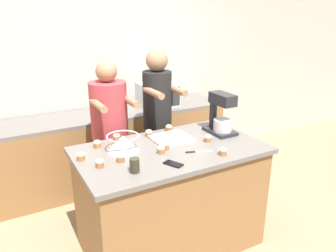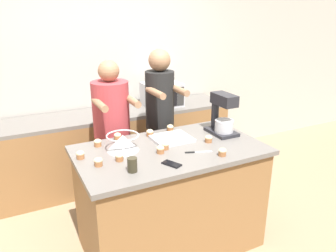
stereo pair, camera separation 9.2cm
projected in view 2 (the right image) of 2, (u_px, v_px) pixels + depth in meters
ground_plane at (170, 242)px, 3.02m from camera, size 16.00×16.00×0.00m
back_wall at (106, 68)px, 4.03m from camera, size 10.00×0.06×2.70m
island_counter at (170, 197)px, 2.86m from camera, size 1.55×0.88×0.94m
back_counter at (119, 146)px, 4.04m from camera, size 2.80×0.60×0.88m
person_left at (113, 138)px, 3.23m from camera, size 0.36×0.52×1.59m
person_right at (160, 124)px, 3.42m from camera, size 0.31×0.49×1.67m
stand_mixer at (222, 116)px, 2.97m from camera, size 0.20×0.30×0.38m
mixing_bowl at (123, 142)px, 2.64m from camera, size 0.27×0.27×0.13m
baking_tray at (172, 138)px, 2.87m from camera, size 0.33×0.28×0.04m
microwave_oven at (162, 94)px, 4.09m from camera, size 0.46×0.37×0.29m
cell_phone at (172, 164)px, 2.41m from camera, size 0.13×0.16×0.01m
drinking_glass at (132, 165)px, 2.29m from camera, size 0.07×0.07×0.10m
knife at (197, 152)px, 2.62m from camera, size 0.21×0.09×0.01m
cupcake_0 at (133, 161)px, 2.40m from camera, size 0.06×0.06×0.06m
cupcake_1 at (170, 128)px, 3.08m from camera, size 0.06×0.06×0.06m
cupcake_2 at (98, 162)px, 2.38m from camera, size 0.06×0.06×0.06m
cupcake_3 at (209, 139)px, 2.82m from camera, size 0.06×0.06×0.06m
cupcake_4 at (160, 149)px, 2.60m from camera, size 0.06×0.06×0.06m
cupcake_5 at (165, 146)px, 2.67m from camera, size 0.06×0.06×0.06m
cupcake_6 at (150, 133)px, 2.95m from camera, size 0.06×0.06×0.06m
cupcake_7 at (222, 152)px, 2.55m from camera, size 0.06×0.06×0.06m
cupcake_8 at (98, 143)px, 2.73m from camera, size 0.06×0.06×0.06m
cupcake_9 at (80, 155)px, 2.50m from camera, size 0.06×0.06×0.06m
cupcake_10 at (118, 136)px, 2.87m from camera, size 0.06×0.06×0.06m
cupcake_11 at (119, 157)px, 2.46m from camera, size 0.06×0.06×0.06m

